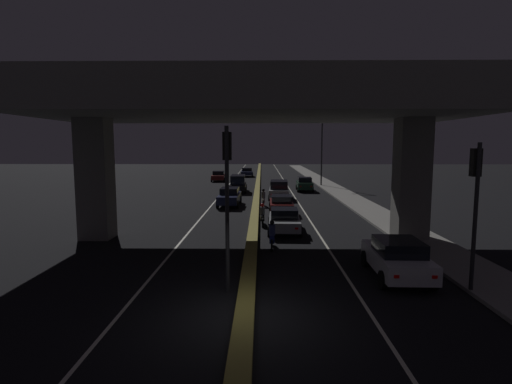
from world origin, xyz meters
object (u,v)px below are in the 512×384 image
object	(u,v)px
car_dark_blue_lead_oncoming	(229,196)
car_dark_blue_fourth_oncoming	(247,172)
car_dark_green_fifth	(304,184)
car_dark_red_third_oncoming	(219,176)
motorcycle_black_filtering_mid	(262,216)
motorcycle_blue_filtering_near	(272,237)
car_white_lead	(397,258)
pedestrian_on_sidewalk	(403,214)
traffic_light_left_of_median	(227,181)
car_black_second_oncoming	(238,183)
motorcycle_white_filtering_far	(263,199)
car_silver_second	(284,220)
car_silver_fourth	(279,189)
car_dark_red_third	(281,204)
traffic_light_right_of_median	(475,192)
street_lamp	(320,145)

from	to	relation	value
car_dark_blue_lead_oncoming	car_dark_blue_fourth_oncoming	distance (m)	32.67
car_dark_green_fifth	car_dark_red_third_oncoming	distance (m)	16.67
car_dark_red_third_oncoming	motorcycle_black_filtering_mid	bearing A→B (deg)	9.57
car_dark_blue_lead_oncoming	motorcycle_blue_filtering_near	distance (m)	14.68
car_white_lead	car_dark_red_third_oncoming	xyz separation A→B (m)	(-11.46, 42.43, -0.05)
car_dark_red_third_oncoming	pedestrian_on_sidewalk	size ratio (longest dim) A/B	2.30
traffic_light_left_of_median	car_dark_blue_fourth_oncoming	bearing A→B (deg)	91.39
car_dark_green_fifth	car_black_second_oncoming	bearing A→B (deg)	100.43
motorcycle_blue_filtering_near	motorcycle_white_filtering_far	distance (m)	13.91
car_dark_blue_lead_oncoming	car_silver_second	bearing A→B (deg)	23.11
car_dark_green_fifth	pedestrian_on_sidewalk	distance (m)	21.48
car_silver_second	car_dark_green_fifth	world-z (taller)	car_dark_green_fifth
car_silver_second	motorcycle_white_filtering_far	world-z (taller)	motorcycle_white_filtering_far
car_silver_second	pedestrian_on_sidewalk	distance (m)	7.23
car_dark_red_third_oncoming	car_dark_blue_fourth_oncoming	xyz separation A→B (m)	(3.77, 8.85, -0.01)
traffic_light_left_of_median	pedestrian_on_sidewalk	size ratio (longest dim) A/B	3.31
car_silver_fourth	car_black_second_oncoming	xyz separation A→B (m)	(-4.29, 5.62, 0.10)
motorcycle_black_filtering_mid	pedestrian_on_sidewalk	distance (m)	8.61
motorcycle_black_filtering_mid	pedestrian_on_sidewalk	world-z (taller)	pedestrian_on_sidewalk
motorcycle_white_filtering_far	car_dark_blue_fourth_oncoming	bearing A→B (deg)	3.18
traffic_light_left_of_median	car_black_second_oncoming	world-z (taller)	traffic_light_left_of_median
motorcycle_white_filtering_far	pedestrian_on_sidewalk	size ratio (longest dim) A/B	1.03
car_silver_second	motorcycle_black_filtering_mid	bearing A→B (deg)	35.91
car_dark_red_third	motorcycle_white_filtering_far	distance (m)	3.61
traffic_light_right_of_median	traffic_light_left_of_median	bearing A→B (deg)	-179.96
car_dark_red_third	motorcycle_blue_filtering_near	world-z (taller)	motorcycle_blue_filtering_near
car_silver_second	car_dark_green_fifth	xyz separation A→B (m)	(3.52, 21.71, 0.08)
car_dark_red_third_oncoming	motorcycle_white_filtering_far	size ratio (longest dim) A/B	2.23
motorcycle_blue_filtering_near	motorcycle_white_filtering_far	xyz separation A→B (m)	(-0.37, 13.90, 0.02)
car_dark_blue_lead_oncoming	car_white_lead	bearing A→B (deg)	24.74
car_silver_second	car_black_second_oncoming	bearing A→B (deg)	12.67
traffic_light_left_of_median	car_dark_blue_lead_oncoming	bearing A→B (deg)	94.43
street_lamp	car_silver_second	distance (m)	28.15
motorcycle_blue_filtering_near	street_lamp	bearing A→B (deg)	-10.06
traffic_light_right_of_median	car_dark_green_fifth	size ratio (longest dim) A/B	1.25
car_silver_second	car_dark_red_third	bearing A→B (deg)	0.51
street_lamp	car_white_lead	xyz separation A→B (m)	(-2.05, -35.43, -4.37)
motorcycle_blue_filtering_near	car_silver_fourth	bearing A→B (deg)	-1.33
street_lamp	motorcycle_white_filtering_far	world-z (taller)	street_lamp
car_dark_red_third_oncoming	car_dark_green_fifth	bearing A→B (deg)	40.26
traffic_light_left_of_median	motorcycle_blue_filtering_near	size ratio (longest dim) A/B	3.18
car_silver_second	motorcycle_blue_filtering_near	size ratio (longest dim) A/B	2.32
traffic_light_right_of_median	car_dark_green_fifth	bearing A→B (deg)	94.32
car_silver_second	car_black_second_oncoming	size ratio (longest dim) A/B	0.90
street_lamp	car_dark_red_third_oncoming	bearing A→B (deg)	152.60
car_silver_fourth	car_black_second_oncoming	size ratio (longest dim) A/B	1.04
car_silver_fourth	motorcycle_white_filtering_far	world-z (taller)	car_silver_fourth
traffic_light_right_of_median	car_dark_red_third_oncoming	size ratio (longest dim) A/B	1.30
car_dark_blue_fourth_oncoming	motorcycle_blue_filtering_near	bearing A→B (deg)	1.11
car_white_lead	car_black_second_oncoming	world-z (taller)	car_black_second_oncoming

